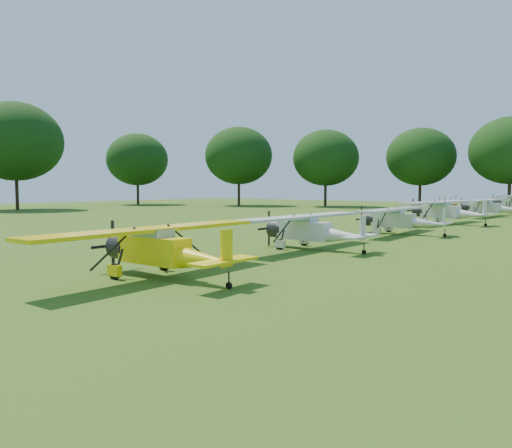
{
  "coord_description": "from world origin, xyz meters",
  "views": [
    {
      "loc": [
        14.19,
        -19.79,
        3.16
      ],
      "look_at": [
        -0.49,
        -1.62,
        1.4
      ],
      "focal_mm": 35.0,
      "sensor_mm": 36.0,
      "label": 1
    }
  ],
  "objects_px": {
    "aircraft_3": "(311,228)",
    "golf_cart": "(447,205)",
    "aircraft_4": "(400,218)",
    "aircraft_6": "(489,206)",
    "aircraft_2": "(163,246)",
    "aircraft_5": "(446,210)"
  },
  "relations": [
    {
      "from": "aircraft_4",
      "to": "golf_cart",
      "type": "xyz_separation_m",
      "value": [
        -8.74,
        36.44,
        -0.45
      ]
    },
    {
      "from": "aircraft_5",
      "to": "golf_cart",
      "type": "xyz_separation_m",
      "value": [
        -8.16,
        25.45,
        -0.59
      ]
    },
    {
      "from": "aircraft_2",
      "to": "golf_cart",
      "type": "bearing_deg",
      "value": 97.01
    },
    {
      "from": "aircraft_4",
      "to": "aircraft_6",
      "type": "bearing_deg",
      "value": 87.58
    },
    {
      "from": "aircraft_5",
      "to": "aircraft_6",
      "type": "relative_size",
      "value": 1.07
    },
    {
      "from": "aircraft_2",
      "to": "aircraft_3",
      "type": "xyz_separation_m",
      "value": [
        -0.32,
        9.92,
        -0.02
      ]
    },
    {
      "from": "aircraft_2",
      "to": "aircraft_5",
      "type": "xyz_separation_m",
      "value": [
        -0.65,
        31.28,
        0.11
      ]
    },
    {
      "from": "aircraft_2",
      "to": "aircraft_5",
      "type": "distance_m",
      "value": 31.29
    },
    {
      "from": "aircraft_5",
      "to": "golf_cart",
      "type": "height_order",
      "value": "aircraft_5"
    },
    {
      "from": "aircraft_3",
      "to": "golf_cart",
      "type": "relative_size",
      "value": 3.75
    },
    {
      "from": "aircraft_5",
      "to": "aircraft_6",
      "type": "distance_m",
      "value": 12.78
    },
    {
      "from": "aircraft_4",
      "to": "aircraft_6",
      "type": "height_order",
      "value": "aircraft_6"
    },
    {
      "from": "aircraft_5",
      "to": "aircraft_6",
      "type": "height_order",
      "value": "aircraft_5"
    },
    {
      "from": "aircraft_2",
      "to": "golf_cart",
      "type": "height_order",
      "value": "aircraft_2"
    },
    {
      "from": "aircraft_5",
      "to": "aircraft_3",
      "type": "bearing_deg",
      "value": -81.49
    },
    {
      "from": "aircraft_5",
      "to": "aircraft_4",
      "type": "bearing_deg",
      "value": -79.33
    },
    {
      "from": "aircraft_4",
      "to": "aircraft_2",
      "type": "bearing_deg",
      "value": -93.11
    },
    {
      "from": "aircraft_3",
      "to": "aircraft_6",
      "type": "height_order",
      "value": "aircraft_6"
    },
    {
      "from": "aircraft_2",
      "to": "aircraft_5",
      "type": "relative_size",
      "value": 0.9
    },
    {
      "from": "aircraft_3",
      "to": "aircraft_6",
      "type": "bearing_deg",
      "value": 90.33
    },
    {
      "from": "aircraft_2",
      "to": "aircraft_6",
      "type": "height_order",
      "value": "aircraft_6"
    },
    {
      "from": "aircraft_2",
      "to": "aircraft_3",
      "type": "relative_size",
      "value": 1.02
    }
  ]
}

